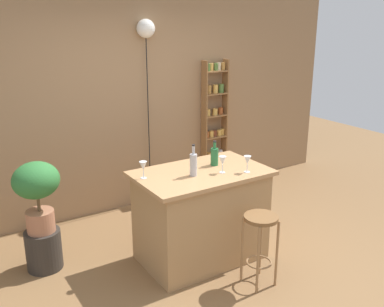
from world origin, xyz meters
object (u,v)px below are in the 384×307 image
wine_glass_right (247,161)px  bottle_olive_oil (214,156)px  spice_shelf (215,125)px  pendant_globe_light (146,31)px  potted_plant (37,188)px  plant_stool (44,249)px  wine_glass_center (143,166)px  bar_stool (260,235)px  wine_glass_left (223,161)px  bottle_wine_red (193,164)px

wine_glass_right → bottle_olive_oil: bearing=113.3°
spice_shelf → pendant_globe_light: pendant_globe_light is taller
potted_plant → wine_glass_right: size_ratio=4.30×
plant_stool → wine_glass_right: bearing=-27.2°
plant_stool → wine_glass_center: (0.86, -0.53, 0.86)m
spice_shelf → wine_glass_center: bearing=-142.2°
wine_glass_center → pendant_globe_light: bearing=61.3°
bar_stool → wine_glass_right: bearing=68.4°
bottle_olive_oil → bar_stool: bearing=-91.5°
bar_stool → plant_stool: bar_stool is taller
spice_shelf → wine_glass_left: spice_shelf is taller
bottle_olive_oil → wine_glass_center: (-0.78, 0.04, 0.02)m
bottle_olive_oil → wine_glass_center: bottle_olive_oil is taller
bottle_wine_red → wine_glass_center: (-0.43, 0.19, 0.00)m
bottle_wine_red → potted_plant: bearing=150.8°
bottle_wine_red → pendant_globe_light: bearing=77.9°
bottle_olive_oil → plant_stool: bearing=160.7°
bar_stool → pendant_globe_light: 2.80m
wine_glass_left → wine_glass_right: 0.24m
plant_stool → bar_stool: bearing=-39.6°
bottle_wine_red → pendant_globe_light: 2.00m
bar_stool → wine_glass_right: (0.17, 0.42, 0.56)m
bottle_wine_red → wine_glass_right: size_ratio=1.87×
bar_stool → wine_glass_left: (-0.04, 0.54, 0.56)m
wine_glass_right → pendant_globe_light: pendant_globe_light is taller
bar_stool → wine_glass_center: wine_glass_center is taller
plant_stool → potted_plant: size_ratio=0.57×
bar_stool → bottle_wine_red: (-0.33, 0.62, 0.56)m
wine_glass_left → spice_shelf: bearing=57.0°
spice_shelf → pendant_globe_light: bearing=178.5°
plant_stool → bottle_olive_oil: size_ratio=1.57×
pendant_globe_light → potted_plant: bearing=-151.6°
plant_stool → bottle_wine_red: bottle_wine_red is taller
pendant_globe_light → bar_stool: bearing=-90.4°
wine_glass_right → bar_stool: bearing=-111.6°
spice_shelf → pendant_globe_light: size_ratio=0.78×
wine_glass_center → bottle_olive_oil: bearing=-3.3°
pendant_globe_light → spice_shelf: bearing=-1.5°
bar_stool → wine_glass_center: 1.24m
plant_stool → bottle_olive_oil: bearing=-19.3°
wine_glass_center → potted_plant: bearing=148.3°
plant_stool → wine_glass_center: wine_glass_center is taller
plant_stool → potted_plant: 0.64m
wine_glass_center → plant_stool: bearing=148.3°
bottle_wine_red → plant_stool: bearing=150.8°
spice_shelf → bar_stool: bearing=-115.1°
plant_stool → pendant_globe_light: (1.63, 0.88, 2.01)m
bottle_olive_oil → bottle_wine_red: bottle_wine_red is taller
spice_shelf → bottle_olive_oil: spice_shelf is taller
bar_stool → bottle_wine_red: size_ratio=2.25×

